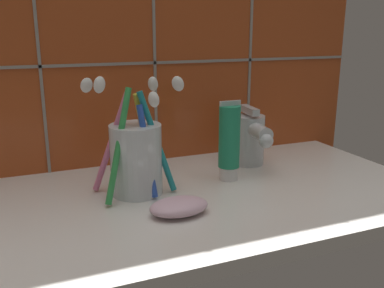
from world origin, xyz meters
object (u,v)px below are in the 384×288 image
soap_bar (179,207)px  toothbrush_cup (136,156)px  toothpaste_tube (229,142)px  sink_faucet (250,138)px

soap_bar → toothbrush_cup: bearing=108.2°
toothpaste_tube → soap_bar: toothpaste_tube is taller
sink_faucet → soap_bar: (-19.43, -15.25, -3.91)cm
toothbrush_cup → sink_faucet: bearing=14.3°
toothbrush_cup → soap_bar: (3.12, -9.51, -4.76)cm
sink_faucet → soap_bar: bearing=-45.7°
toothpaste_tube → soap_bar: size_ratio=1.62×
toothbrush_cup → soap_bar: 11.08cm
toothpaste_tube → sink_faucet: 9.21cm
toothbrush_cup → toothpaste_tube: (15.43, 0.07, 0.59)cm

